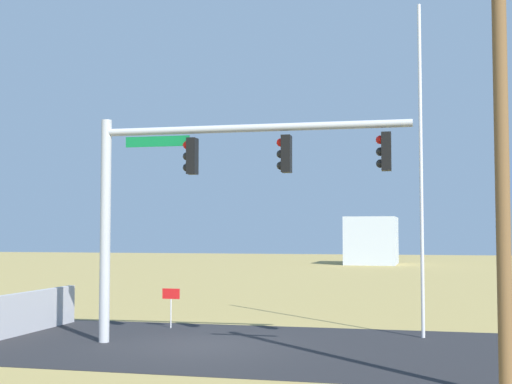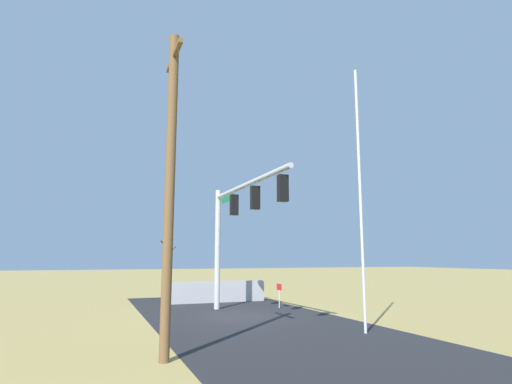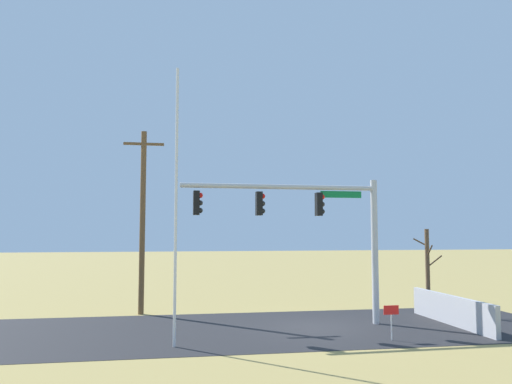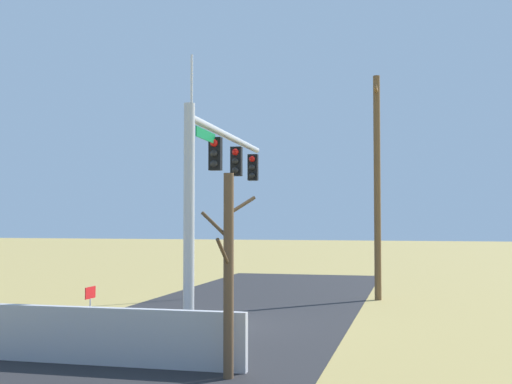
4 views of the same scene
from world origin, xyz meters
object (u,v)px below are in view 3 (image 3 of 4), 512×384
(open_sign, at_px, (391,314))
(bare_tree, at_px, (428,270))
(flagpole, at_px, (176,205))
(signal_mast, at_px, (314,219))
(utility_pole, at_px, (143,218))

(open_sign, bearing_deg, bare_tree, 50.52)
(flagpole, relative_size, open_sign, 7.78)
(flagpole, xyz_separation_m, open_sign, (7.58, -0.26, -3.84))
(flagpole, distance_m, open_sign, 8.50)
(signal_mast, relative_size, open_sign, 6.80)
(open_sign, bearing_deg, utility_pole, 141.29)
(open_sign, bearing_deg, flagpole, 178.07)
(bare_tree, relative_size, open_sign, 3.24)
(signal_mast, height_order, utility_pole, utility_pole)
(bare_tree, bearing_deg, open_sign, -129.48)
(utility_pole, bearing_deg, flagpole, -78.04)
(flagpole, bearing_deg, bare_tree, 22.45)
(signal_mast, xyz_separation_m, utility_pole, (-7.17, 4.23, 0.10))
(flagpole, bearing_deg, signal_mast, 26.05)
(utility_pole, relative_size, bare_tree, 2.18)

